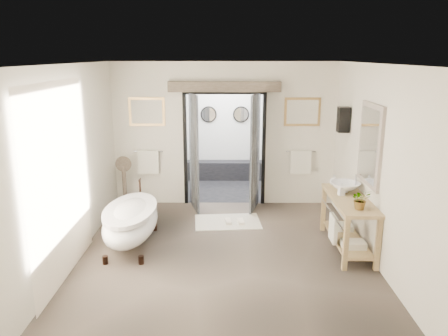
{
  "coord_description": "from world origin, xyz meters",
  "views": [
    {
      "loc": [
        0.04,
        -6.21,
        3.02
      ],
      "look_at": [
        0.0,
        0.6,
        1.25
      ],
      "focal_mm": 35.0,
      "sensor_mm": 36.0,
      "label": 1
    }
  ],
  "objects_px": {
    "rug": "(228,222)",
    "basin": "(345,187)",
    "clawfoot_tub": "(131,221)",
    "vanity": "(347,219)"
  },
  "relations": [
    {
      "from": "vanity",
      "to": "basin",
      "type": "distance_m",
      "value": 0.53
    },
    {
      "from": "vanity",
      "to": "basin",
      "type": "height_order",
      "value": "basin"
    },
    {
      "from": "clawfoot_tub",
      "to": "vanity",
      "type": "distance_m",
      "value": 3.45
    },
    {
      "from": "clawfoot_tub",
      "to": "vanity",
      "type": "xyz_separation_m",
      "value": [
        3.45,
        -0.08,
        0.07
      ]
    },
    {
      "from": "clawfoot_tub",
      "to": "basin",
      "type": "xyz_separation_m",
      "value": [
        3.47,
        0.23,
        0.5
      ]
    },
    {
      "from": "rug",
      "to": "basin",
      "type": "relative_size",
      "value": 2.49
    },
    {
      "from": "clawfoot_tub",
      "to": "vanity",
      "type": "relative_size",
      "value": 1.14
    },
    {
      "from": "clawfoot_tub",
      "to": "rug",
      "type": "relative_size",
      "value": 1.52
    },
    {
      "from": "vanity",
      "to": "rug",
      "type": "height_order",
      "value": "vanity"
    },
    {
      "from": "clawfoot_tub",
      "to": "rug",
      "type": "distance_m",
      "value": 1.92
    }
  ]
}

